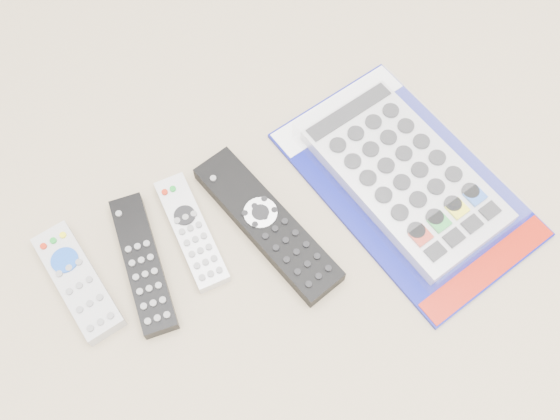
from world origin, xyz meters
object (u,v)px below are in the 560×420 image
remote_large_black (267,224)px  jumbo_remote_packaged (405,175)px  remote_silver_dvd (191,231)px  remote_small_grey (78,282)px  remote_slim_black (143,264)px

remote_large_black → jumbo_remote_packaged: size_ratio=0.66×
remote_silver_dvd → remote_large_black: size_ratio=0.67×
remote_silver_dvd → remote_large_black: 0.11m
remote_small_grey → remote_slim_black: (0.09, -0.02, -0.00)m
remote_large_black → jumbo_remote_packaged: (0.21, -0.03, 0.01)m
remote_slim_black → jumbo_remote_packaged: size_ratio=0.52×
remote_small_grey → jumbo_remote_packaged: 0.47m
remote_small_grey → remote_slim_black: 0.09m
remote_slim_black → remote_silver_dvd: 0.08m
remote_silver_dvd → remote_large_black: (0.10, -0.04, 0.00)m
remote_slim_black → remote_silver_dvd: (0.08, 0.01, -0.00)m
remote_slim_black → remote_silver_dvd: size_ratio=1.16×
remote_large_black → remote_slim_black: bearing=159.2°
remote_small_grey → remote_large_black: bearing=-16.3°
remote_slim_black → remote_large_black: remote_large_black is taller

